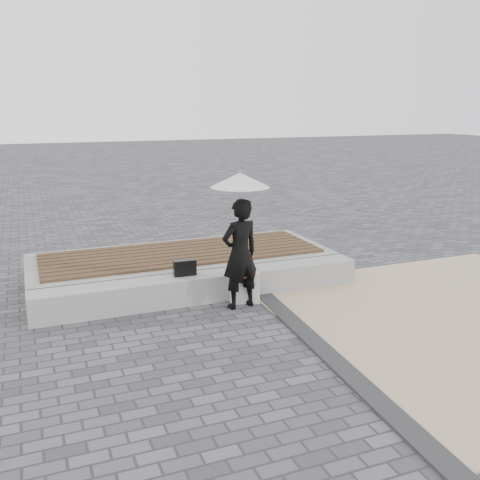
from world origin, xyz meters
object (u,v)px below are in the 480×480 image
Objects in this scene: seating_ledge at (205,287)px; parasol at (240,180)px; handbag at (185,268)px; woman at (240,254)px; canvas_tote at (245,288)px.

parasol is at bearing -52.64° from seating_ledge.
seating_ledge is 14.98× the size of handbag.
parasol is at bearing 180.00° from woman.
woman is 3.55× the size of canvas_tote.
parasol is at bearing -35.66° from handbag.
woman is 1.05m from parasol.
seating_ledge is at bearing 127.36° from parasol.
canvas_tote is at bearing 46.92° from parasol.
parasol is (0.37, -0.49, 1.65)m from seating_ledge.
woman is 0.89m from handbag.
canvas_tote is (0.13, 0.14, -0.57)m from woman.
parasol is 3.14× the size of handbag.
parasol is (0.00, 0.00, 1.05)m from woman.
handbag reaches higher than canvas_tote.
seating_ledge is 0.86m from woman.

